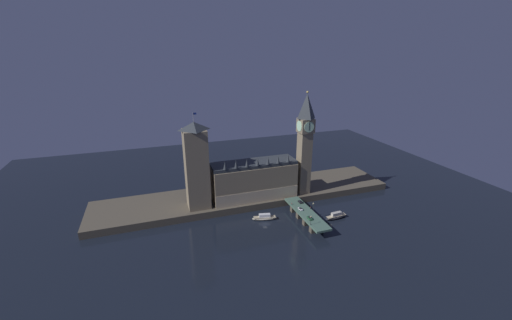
{
  "coord_description": "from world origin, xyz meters",
  "views": [
    {
      "loc": [
        -63.06,
        -165.29,
        105.83
      ],
      "look_at": [
        0.79,
        20.0,
        36.85
      ],
      "focal_mm": 22.0,
      "sensor_mm": 36.0,
      "label": 1
    }
  ],
  "objects_px": {
    "car_northbound_lead": "(300,209)",
    "boat_downstream": "(336,216)",
    "pedestrian_far_rail": "(292,204)",
    "street_lamp_mid": "(313,206)",
    "car_southbound_trail": "(300,202)",
    "victoria_tower": "(196,166)",
    "street_lamp_near": "(311,219)",
    "clock_tower": "(305,141)",
    "boat_upstream": "(265,218)",
    "car_northbound_trail": "(310,218)",
    "pedestrian_mid_walk": "(311,208)"
  },
  "relations": [
    {
      "from": "car_northbound_trail",
      "to": "pedestrian_far_rail",
      "type": "distance_m",
      "value": 21.31
    },
    {
      "from": "car_southbound_trail",
      "to": "boat_downstream",
      "type": "relative_size",
      "value": 0.24
    },
    {
      "from": "pedestrian_far_rail",
      "to": "boat_downstream",
      "type": "distance_m",
      "value": 30.27
    },
    {
      "from": "boat_upstream",
      "to": "street_lamp_mid",
      "type": "bearing_deg",
      "value": -18.28
    },
    {
      "from": "car_southbound_trail",
      "to": "street_lamp_near",
      "type": "height_order",
      "value": "street_lamp_near"
    },
    {
      "from": "car_southbound_trail",
      "to": "street_lamp_mid",
      "type": "height_order",
      "value": "street_lamp_mid"
    },
    {
      "from": "street_lamp_mid",
      "to": "boat_downstream",
      "type": "relative_size",
      "value": 0.37
    },
    {
      "from": "car_southbound_trail",
      "to": "street_lamp_mid",
      "type": "xyz_separation_m",
      "value": [
        2.65,
        -13.33,
        3.02
      ]
    },
    {
      "from": "boat_downstream",
      "to": "street_lamp_mid",
      "type": "bearing_deg",
      "value": 164.24
    },
    {
      "from": "victoria_tower",
      "to": "car_northbound_trail",
      "type": "distance_m",
      "value": 79.98
    },
    {
      "from": "pedestrian_mid_walk",
      "to": "street_lamp_mid",
      "type": "xyz_separation_m",
      "value": [
        0.4,
        -2.79,
        2.77
      ]
    },
    {
      "from": "boat_upstream",
      "to": "boat_downstream",
      "type": "relative_size",
      "value": 1.06
    },
    {
      "from": "car_northbound_lead",
      "to": "car_northbound_trail",
      "type": "xyz_separation_m",
      "value": [
        0.0,
        -12.84,
        0.11
      ]
    },
    {
      "from": "pedestrian_far_rail",
      "to": "street_lamp_near",
      "type": "relative_size",
      "value": 0.27
    },
    {
      "from": "street_lamp_near",
      "to": "street_lamp_mid",
      "type": "bearing_deg",
      "value": 56.29
    },
    {
      "from": "pedestrian_far_rail",
      "to": "boat_downstream",
      "type": "height_order",
      "value": "pedestrian_far_rail"
    },
    {
      "from": "boat_downstream",
      "to": "car_northbound_trail",
      "type": "bearing_deg",
      "value": -168.9
    },
    {
      "from": "street_lamp_near",
      "to": "street_lamp_mid",
      "type": "height_order",
      "value": "street_lamp_near"
    },
    {
      "from": "car_northbound_trail",
      "to": "pedestrian_far_rail",
      "type": "xyz_separation_m",
      "value": [
        -2.25,
        21.19,
        0.1
      ]
    },
    {
      "from": "street_lamp_near",
      "to": "clock_tower",
      "type": "bearing_deg",
      "value": 68.88
    },
    {
      "from": "pedestrian_mid_walk",
      "to": "street_lamp_near",
      "type": "xyz_separation_m",
      "value": [
        -9.42,
        -17.51,
        2.83
      ]
    },
    {
      "from": "victoria_tower",
      "to": "street_lamp_near",
      "type": "bearing_deg",
      "value": -39.27
    },
    {
      "from": "victoria_tower",
      "to": "car_northbound_lead",
      "type": "distance_m",
      "value": 74.01
    },
    {
      "from": "street_lamp_near",
      "to": "boat_upstream",
      "type": "relative_size",
      "value": 0.35
    },
    {
      "from": "clock_tower",
      "to": "car_southbound_trail",
      "type": "height_order",
      "value": "clock_tower"
    },
    {
      "from": "car_northbound_lead",
      "to": "pedestrian_far_rail",
      "type": "relative_size",
      "value": 2.62
    },
    {
      "from": "car_southbound_trail",
      "to": "boat_upstream",
      "type": "relative_size",
      "value": 0.23
    },
    {
      "from": "car_southbound_trail",
      "to": "boat_upstream",
      "type": "xyz_separation_m",
      "value": [
        -27.48,
        -3.38,
        -5.34
      ]
    },
    {
      "from": "car_northbound_lead",
      "to": "pedestrian_far_rail",
      "type": "bearing_deg",
      "value": 105.13
    },
    {
      "from": "clock_tower",
      "to": "street_lamp_near",
      "type": "relative_size",
      "value": 12.48
    },
    {
      "from": "victoria_tower",
      "to": "street_lamp_near",
      "type": "distance_m",
      "value": 80.42
    },
    {
      "from": "car_northbound_trail",
      "to": "street_lamp_near",
      "type": "distance_m",
      "value": 7.27
    },
    {
      "from": "boat_upstream",
      "to": "pedestrian_mid_walk",
      "type": "bearing_deg",
      "value": -13.55
    },
    {
      "from": "boat_upstream",
      "to": "boat_downstream",
      "type": "xyz_separation_m",
      "value": [
        45.32,
        -14.24,
        0.18
      ]
    },
    {
      "from": "clock_tower",
      "to": "street_lamp_near",
      "type": "height_order",
      "value": "clock_tower"
    },
    {
      "from": "street_lamp_mid",
      "to": "car_southbound_trail",
      "type": "bearing_deg",
      "value": 101.27
    },
    {
      "from": "car_northbound_lead",
      "to": "boat_downstream",
      "type": "xyz_separation_m",
      "value": [
        22.35,
        -8.46,
        -5.11
      ]
    },
    {
      "from": "boat_upstream",
      "to": "car_southbound_trail",
      "type": "bearing_deg",
      "value": 7.0
    },
    {
      "from": "pedestrian_mid_walk",
      "to": "pedestrian_far_rail",
      "type": "distance_m",
      "value": 13.27
    },
    {
      "from": "victoria_tower",
      "to": "pedestrian_mid_walk",
      "type": "distance_m",
      "value": 80.18
    },
    {
      "from": "street_lamp_near",
      "to": "boat_upstream",
      "type": "bearing_deg",
      "value": 129.47
    },
    {
      "from": "car_northbound_lead",
      "to": "car_southbound_trail",
      "type": "relative_size",
      "value": 1.08
    },
    {
      "from": "victoria_tower",
      "to": "boat_downstream",
      "type": "relative_size",
      "value": 4.01
    },
    {
      "from": "car_southbound_trail",
      "to": "boat_upstream",
      "type": "bearing_deg",
      "value": -173.0
    },
    {
      "from": "street_lamp_mid",
      "to": "victoria_tower",
      "type": "bearing_deg",
      "value": 153.96
    },
    {
      "from": "pedestrian_far_rail",
      "to": "street_lamp_mid",
      "type": "bearing_deg",
      "value": -53.04
    },
    {
      "from": "car_northbound_lead",
      "to": "boat_downstream",
      "type": "bearing_deg",
      "value": -20.73
    },
    {
      "from": "car_southbound_trail",
      "to": "boat_downstream",
      "type": "distance_m",
      "value": 25.6
    },
    {
      "from": "boat_downstream",
      "to": "boat_upstream",
      "type": "bearing_deg",
      "value": 162.56
    },
    {
      "from": "clock_tower",
      "to": "boat_upstream",
      "type": "xyz_separation_m",
      "value": [
        -37.85,
        -20.73,
        -43.17
      ]
    }
  ]
}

